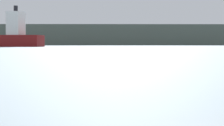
{
  "coord_description": "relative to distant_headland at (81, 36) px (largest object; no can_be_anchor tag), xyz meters",
  "views": [
    {
      "loc": [
        -8.33,
        -12.53,
        3.32
      ],
      "look_at": [
        -0.72,
        15.83,
        2.1
      ],
      "focal_mm": 75.85,
      "sensor_mm": 36.0,
      "label": 1
    }
  ],
  "objects": [
    {
      "name": "distant_headland",
      "position": [
        0.0,
        0.0,
        0.0
      ],
      "size": [
        1100.92,
        583.21,
        36.55
      ],
      "primitive_type": "cube",
      "rotation": [
        0.0,
        0.0,
        -0.24
      ],
      "color": "#4C564C",
      "rests_on": "ground_plane"
    }
  ]
}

